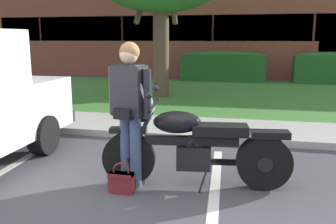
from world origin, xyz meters
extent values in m
plane|color=#424247|center=(0.00, 0.00, 0.00)|extent=(140.00, 140.00, 0.00)
cube|color=#ADA89E|center=(0.00, 2.95, 0.06)|extent=(60.00, 0.20, 0.12)
cube|color=#ADA89E|center=(0.00, 3.80, 0.04)|extent=(60.00, 1.50, 0.08)
cube|color=#3D752D|center=(0.00, 8.23, 0.03)|extent=(60.00, 7.37, 0.06)
cube|color=silver|center=(0.53, 0.20, 0.00)|extent=(0.38, 4.40, 0.01)
cylinder|color=black|center=(-0.55, 0.87, 0.32)|extent=(0.65, 0.18, 0.64)
cylinder|color=black|center=(-0.55, 0.87, 0.32)|extent=(0.19, 0.14, 0.18)
cylinder|color=black|center=(1.04, 1.07, 0.32)|extent=(0.66, 0.26, 0.64)
cylinder|color=black|center=(1.04, 1.07, 0.32)|extent=(0.20, 0.22, 0.18)
cube|color=black|center=(-0.55, 0.87, 0.67)|extent=(0.45, 0.19, 0.06)
cube|color=black|center=(1.09, 1.07, 0.66)|extent=(0.46, 0.25, 0.08)
cylinder|color=black|center=(-0.40, 0.80, 0.60)|extent=(0.31, 0.08, 0.58)
cylinder|color=black|center=(-0.42, 0.96, 0.60)|extent=(0.31, 0.08, 0.58)
sphere|color=black|center=(-0.38, 0.89, 0.86)|extent=(0.17, 0.17, 0.17)
cylinder|color=black|center=(-0.24, 0.91, 0.98)|extent=(0.12, 0.72, 0.03)
cylinder|color=black|center=(-0.19, 0.55, 0.98)|extent=(0.06, 0.10, 0.04)
cylinder|color=black|center=(-0.28, 1.26, 0.98)|extent=(0.06, 0.10, 0.04)
sphere|color=black|center=(-0.22, 0.61, 1.14)|extent=(0.08, 0.08, 0.08)
sphere|color=black|center=(-0.30, 1.20, 1.14)|extent=(0.08, 0.08, 0.08)
cube|color=#B2BCC6|center=(-0.32, 0.90, 1.08)|extent=(0.18, 0.37, 0.35)
cube|color=black|center=(0.20, 0.96, 0.56)|extent=(1.10, 0.24, 0.10)
ellipsoid|color=black|center=(0.03, 0.94, 0.78)|extent=(0.60, 0.39, 0.26)
cube|color=black|center=(0.52, 1.00, 0.70)|extent=(0.67, 0.36, 0.12)
cube|color=black|center=(0.23, 0.96, 0.36)|extent=(0.43, 0.29, 0.28)
cylinder|color=black|center=(0.19, 0.96, 0.52)|extent=(0.19, 0.14, 0.21)
cylinder|color=black|center=(0.26, 0.97, 0.52)|extent=(0.19, 0.14, 0.21)
cylinder|color=black|center=(0.58, 1.15, 0.26)|extent=(0.61, 0.15, 0.08)
cylinder|color=black|center=(0.77, 1.17, 0.26)|extent=(0.61, 0.15, 0.08)
cylinder|color=black|center=(0.37, 0.82, 0.15)|extent=(0.11, 0.13, 0.30)
cube|color=black|center=(-0.45, 0.78, 0.05)|extent=(0.18, 0.26, 0.10)
cube|color=black|center=(-0.58, 0.82, 0.05)|extent=(0.18, 0.26, 0.10)
cylinder|color=#3D4C70|center=(-0.44, 0.80, 0.43)|extent=(0.14, 0.14, 0.86)
cylinder|color=#3D4C70|center=(-0.57, 0.84, 0.43)|extent=(0.14, 0.14, 0.86)
cube|color=#232328|center=(-0.51, 0.82, 1.15)|extent=(0.43, 0.32, 0.58)
cube|color=#232328|center=(-0.51, 0.82, 1.42)|extent=(0.35, 0.28, 0.06)
sphere|color=beige|center=(-0.51, 0.82, 1.56)|extent=(0.21, 0.21, 0.21)
sphere|color=olive|center=(-0.50, 0.84, 1.59)|extent=(0.23, 0.23, 0.23)
cube|color=black|center=(-0.55, 0.70, 0.90)|extent=(0.24, 0.16, 0.12)
cylinder|color=#232328|center=(-0.28, 0.75, 1.13)|extent=(0.09, 0.09, 0.56)
cylinder|color=#232328|center=(-0.74, 0.89, 1.13)|extent=(0.09, 0.09, 0.56)
cube|color=maroon|center=(-0.55, 0.58, 0.12)|extent=(0.28, 0.12, 0.24)
cube|color=maroon|center=(-0.55, 0.58, 0.22)|extent=(0.28, 0.13, 0.04)
torus|color=maroon|center=(-0.55, 0.58, 0.26)|extent=(0.20, 0.02, 0.20)
cube|color=black|center=(-3.10, 2.63, 0.40)|extent=(1.90, 0.14, 0.20)
cylinder|color=black|center=(-2.19, 1.72, 0.30)|extent=(0.25, 0.61, 0.60)
cylinder|color=brown|center=(-1.70, 7.34, 1.36)|extent=(0.45, 0.45, 2.71)
cylinder|color=brown|center=(-1.36, 7.34, 2.69)|extent=(0.16, 0.82, 1.12)
cylinder|color=brown|center=(-2.25, 7.34, 2.74)|extent=(0.16, 1.22, 1.25)
cube|color=#235623|center=(-0.22, 11.83, 0.55)|extent=(3.32, 0.90, 1.10)
ellipsoid|color=#235623|center=(-0.22, 11.83, 1.10)|extent=(3.16, 0.84, 0.28)
cube|color=#235623|center=(3.85, 11.83, 0.55)|extent=(2.77, 0.90, 1.10)
ellipsoid|color=#235623|center=(3.85, 11.83, 1.10)|extent=(2.63, 0.84, 0.28)
cube|color=brown|center=(-0.80, 18.34, 1.97)|extent=(24.10, 10.50, 3.95)
cube|color=#1E282D|center=(-0.80, 13.12, 2.17)|extent=(20.49, 0.06, 1.10)
cube|color=brown|center=(-8.99, 13.11, 2.17)|extent=(0.08, 0.04, 1.20)
cube|color=brown|center=(-4.89, 13.11, 2.17)|extent=(0.08, 0.04, 1.20)
cube|color=brown|center=(-0.80, 13.11, 2.17)|extent=(0.08, 0.04, 1.20)
cube|color=brown|center=(3.30, 13.11, 2.17)|extent=(0.08, 0.04, 1.20)
cube|color=#473323|center=(4.03, 13.13, 1.05)|extent=(1.00, 0.08, 2.10)
camera|label=1|loc=(0.83, -3.21, 1.74)|focal=39.70mm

